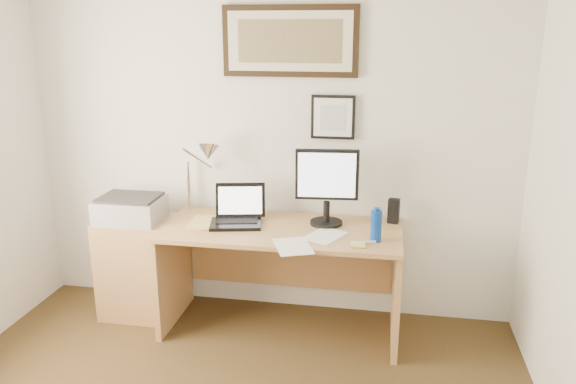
% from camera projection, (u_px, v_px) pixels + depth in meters
% --- Properties ---
extents(wall_back, '(3.50, 0.02, 2.50)m').
position_uv_depth(wall_back, '(270.00, 143.00, 3.98)').
color(wall_back, white).
rests_on(wall_back, ground).
extents(side_cabinet, '(0.50, 0.40, 0.73)m').
position_uv_depth(side_cabinet, '(138.00, 267.00, 4.08)').
color(side_cabinet, '#AD7B48').
rests_on(side_cabinet, floor).
extents(water_bottle, '(0.07, 0.07, 0.20)m').
position_uv_depth(water_bottle, '(376.00, 226.00, 3.49)').
color(water_bottle, '#0B3596').
rests_on(water_bottle, desk).
extents(bottle_cap, '(0.04, 0.04, 0.02)m').
position_uv_depth(bottle_cap, '(377.00, 209.00, 3.46)').
color(bottle_cap, '#0B3596').
rests_on(bottle_cap, water_bottle).
extents(speaker, '(0.08, 0.08, 0.17)m').
position_uv_depth(speaker, '(394.00, 211.00, 3.83)').
color(speaker, black).
rests_on(speaker, desk).
extents(paper_sheet_a, '(0.30, 0.35, 0.00)m').
position_uv_depth(paper_sheet_a, '(293.00, 246.00, 3.43)').
color(paper_sheet_a, white).
rests_on(paper_sheet_a, desk).
extents(paper_sheet_b, '(0.30, 0.34, 0.00)m').
position_uv_depth(paper_sheet_b, '(325.00, 236.00, 3.60)').
color(paper_sheet_b, white).
rests_on(paper_sheet_b, desk).
extents(sticky_pad, '(0.09, 0.09, 0.01)m').
position_uv_depth(sticky_pad, '(358.00, 245.00, 3.44)').
color(sticky_pad, '#D7D065').
rests_on(sticky_pad, desk).
extents(marker_pen, '(0.14, 0.06, 0.02)m').
position_uv_depth(marker_pen, '(365.00, 242.00, 3.47)').
color(marker_pen, white).
rests_on(marker_pen, desk).
extents(book, '(0.22, 0.28, 0.02)m').
position_uv_depth(book, '(191.00, 222.00, 3.83)').
color(book, '#D8C166').
rests_on(book, desk).
extents(desk, '(1.60, 0.70, 0.75)m').
position_uv_depth(desk, '(283.00, 256.00, 3.89)').
color(desk, '#AD7B48').
rests_on(desk, floor).
extents(laptop, '(0.38, 0.36, 0.26)m').
position_uv_depth(laptop, '(238.00, 215.00, 3.82)').
color(laptop, black).
rests_on(laptop, desk).
extents(lcd_monitor, '(0.42, 0.22, 0.52)m').
position_uv_depth(lcd_monitor, '(327.00, 183.00, 3.73)').
color(lcd_monitor, black).
rests_on(lcd_monitor, desk).
extents(printer, '(0.44, 0.34, 0.18)m').
position_uv_depth(printer, '(130.00, 209.00, 3.93)').
color(printer, '#A4A4A7').
rests_on(printer, side_cabinet).
extents(desk_lamp, '(0.29, 0.27, 0.53)m').
position_uv_depth(desk_lamp, '(206.00, 155.00, 3.89)').
color(desk_lamp, silver).
rests_on(desk_lamp, desk).
extents(picture_large, '(0.92, 0.04, 0.47)m').
position_uv_depth(picture_large, '(290.00, 41.00, 3.74)').
color(picture_large, black).
rests_on(picture_large, wall_back).
extents(picture_small, '(0.30, 0.03, 0.30)m').
position_uv_depth(picture_small, '(333.00, 117.00, 3.82)').
color(picture_small, black).
rests_on(picture_small, wall_back).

